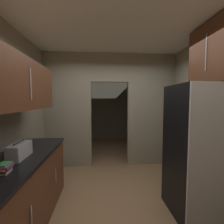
# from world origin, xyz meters

# --- Properties ---
(ground) EXTENTS (20.00, 20.00, 0.00)m
(ground) POSITION_xyz_m (0.00, 0.00, 0.00)
(ground) COLOR #93704C
(kitchen_overhead_slab) EXTENTS (3.57, 7.31, 0.06)m
(kitchen_overhead_slab) POSITION_xyz_m (0.00, 0.50, 2.77)
(kitchen_overhead_slab) COLOR silver
(kitchen_partition) EXTENTS (3.17, 0.12, 2.74)m
(kitchen_partition) POSITION_xyz_m (0.01, 1.65, 1.46)
(kitchen_partition) COLOR gray
(kitchen_partition) RESTS_ON ground
(adjoining_room_shell) EXTENTS (3.17, 2.89, 2.74)m
(adjoining_room_shell) POSITION_xyz_m (0.00, 3.58, 1.37)
(adjoining_room_shell) COLOR gray
(adjoining_room_shell) RESTS_ON ground
(refrigerator) EXTENTS (0.82, 0.79, 1.83)m
(refrigerator) POSITION_xyz_m (1.16, -0.18, 0.92)
(refrigerator) COLOR black
(refrigerator) RESTS_ON ground
(lower_cabinet_run) EXTENTS (0.66, 1.99, 0.93)m
(lower_cabinet_run) POSITION_xyz_m (-1.26, -0.30, 0.47)
(lower_cabinet_run) COLOR brown
(lower_cabinet_run) RESTS_ON ground
(upper_cabinet_counterside) EXTENTS (0.36, 1.79, 0.62)m
(upper_cabinet_counterside) POSITION_xyz_m (-1.26, -0.30, 1.81)
(upper_cabinet_counterside) COLOR brown
(upper_cabinet_fridgeside) EXTENTS (0.36, 0.91, 0.86)m
(upper_cabinet_fridgeside) POSITION_xyz_m (1.41, -0.07, 2.29)
(upper_cabinet_fridgeside) COLOR brown
(boombox) EXTENTS (0.16, 0.37, 0.20)m
(boombox) POSITION_xyz_m (-1.23, -0.31, 1.02)
(boombox) COLOR #B2B2B7
(boombox) RESTS_ON lower_cabinet_run
(book_stack) EXTENTS (0.14, 0.16, 0.09)m
(book_stack) POSITION_xyz_m (-1.18, -0.72, 0.97)
(book_stack) COLOR beige
(book_stack) RESTS_ON lower_cabinet_run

